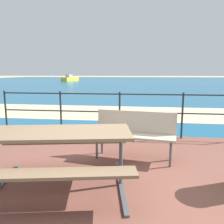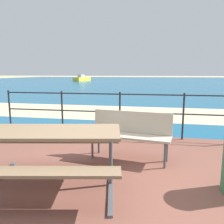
% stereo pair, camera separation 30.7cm
% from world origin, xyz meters
% --- Properties ---
extents(ground_plane, '(240.00, 240.00, 0.00)m').
position_xyz_m(ground_plane, '(0.00, 0.00, 0.00)').
color(ground_plane, tan).
extents(patio_paving, '(6.40, 5.20, 0.06)m').
position_xyz_m(patio_paving, '(0.00, 0.00, 0.03)').
color(patio_paving, brown).
rests_on(patio_paving, ground).
extents(sea_water, '(90.00, 90.00, 0.01)m').
position_xyz_m(sea_water, '(0.00, 40.00, 0.01)').
color(sea_water, '#145B84').
rests_on(sea_water, ground).
extents(beach_strip, '(54.04, 4.12, 0.01)m').
position_xyz_m(beach_strip, '(0.00, 6.10, 0.01)').
color(beach_strip, beige).
rests_on(beach_strip, ground).
extents(picnic_table, '(2.12, 1.78, 0.78)m').
position_xyz_m(picnic_table, '(-0.57, -0.13, 0.67)').
color(picnic_table, '#7A6047').
rests_on(picnic_table, patio_paving).
extents(park_bench, '(1.49, 0.63, 0.85)m').
position_xyz_m(park_bench, '(0.40, 1.05, 0.58)').
color(park_bench, tan).
rests_on(park_bench, patio_paving).
extents(railing_fence, '(5.94, 0.04, 1.09)m').
position_xyz_m(railing_fence, '(0.00, 2.46, 0.75)').
color(railing_fence, '#1E2328').
rests_on(railing_fence, patio_paving).
extents(boat_near, '(2.27, 5.53, 1.30)m').
position_xyz_m(boat_near, '(-13.30, 40.86, 0.45)').
color(boat_near, yellow).
rests_on(boat_near, sea_water).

